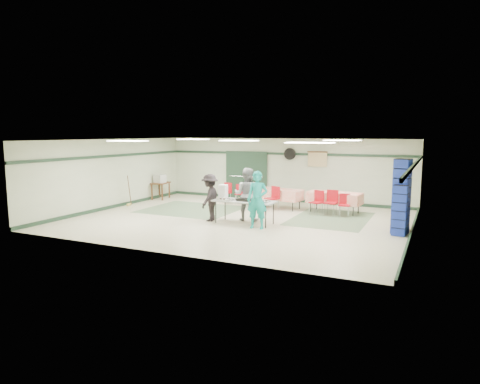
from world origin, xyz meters
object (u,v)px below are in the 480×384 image
at_px(chair_d, 274,196).
at_px(printer_table, 161,185).
at_px(volunteer_teal, 257,200).
at_px(chair_c, 344,203).
at_px(serving_table, 244,202).
at_px(dining_table_a, 334,197).
at_px(chair_loose_b, 227,191).
at_px(chair_loose_a, 240,192).
at_px(broom, 129,190).
at_px(dining_table_b, 278,194).
at_px(chair_a, 332,200).
at_px(crate_stack_blue_b, 400,210).
at_px(office_printer, 160,179).
at_px(crate_stack_blue_a, 401,197).
at_px(chair_b, 318,200).
at_px(volunteer_grey, 247,194).
at_px(volunteer_dark, 210,198).
at_px(crate_stack_red, 402,210).

bearing_deg(chair_d, printer_table, -161.17).
relative_size(volunteer_teal, chair_c, 2.20).
bearing_deg(printer_table, serving_table, -40.82).
relative_size(dining_table_a, chair_loose_b, 2.37).
bearing_deg(chair_loose_b, serving_table, -42.63).
bearing_deg(chair_loose_a, chair_d, -44.21).
xyz_separation_m(volunteer_teal, broom, (-6.32, 1.64, -0.26)).
distance_m(dining_table_b, chair_a, 2.29).
height_order(crate_stack_blue_b, office_printer, crate_stack_blue_b).
xyz_separation_m(serving_table, printer_table, (-5.58, 3.19, -0.07)).
xyz_separation_m(chair_loose_a, broom, (-3.80, -2.47, 0.15)).
relative_size(chair_a, crate_stack_blue_a, 0.41).
bearing_deg(crate_stack_blue_a, crate_stack_blue_b, -90.00).
bearing_deg(crate_stack_blue_a, chair_b, 146.86).
distance_m(volunteer_grey, chair_b, 2.84).
xyz_separation_m(chair_loose_a, crate_stack_blue_a, (6.58, -2.99, 0.61)).
bearing_deg(office_printer, chair_b, 3.99).
bearing_deg(broom, volunteer_grey, -8.90).
bearing_deg(crate_stack_blue_b, broom, 175.83).
height_order(dining_table_b, chair_d, chair_d).
height_order(volunteer_teal, volunteer_grey, volunteer_teal).
bearing_deg(printer_table, chair_a, -15.41).
bearing_deg(dining_table_a, printer_table, -174.05).
relative_size(dining_table_a, chair_loose_a, 2.54).
height_order(dining_table_b, printer_table, dining_table_b).
bearing_deg(chair_d, volunteer_dark, -90.46).
bearing_deg(volunteer_dark, office_printer, -133.18).
xyz_separation_m(chair_loose_a, office_printer, (-3.72, -0.49, 0.43)).
distance_m(chair_d, crate_stack_blue_a, 5.10).
height_order(dining_table_a, chair_loose_a, chair_loose_a).
height_order(chair_loose_a, chair_loose_b, chair_loose_b).
bearing_deg(chair_loose_b, crate_stack_blue_b, -10.59).
bearing_deg(volunteer_grey, broom, -15.49).
bearing_deg(office_printer, volunteer_grey, -17.66).
relative_size(serving_table, chair_loose_b, 2.40).
bearing_deg(dining_table_b, printer_table, -172.95).
xyz_separation_m(dining_table_a, chair_loose_b, (-4.61, 0.28, -0.05)).
bearing_deg(dining_table_a, broom, -159.62).
xyz_separation_m(volunteer_grey, chair_b, (1.88, 2.09, -0.36)).
bearing_deg(dining_table_b, chair_d, -80.47).
distance_m(volunteer_teal, broom, 6.53).
distance_m(volunteer_teal, chair_b, 3.27).
height_order(chair_c, crate_stack_red, crate_stack_red).
height_order(dining_table_b, chair_loose_b, chair_loose_b).
xyz_separation_m(volunteer_grey, chair_a, (2.39, 2.10, -0.33)).
xyz_separation_m(printer_table, office_printer, (-0.00, -0.05, 0.27)).
distance_m(volunteer_grey, volunteer_dark, 1.24).
height_order(dining_table_b, crate_stack_blue_a, crate_stack_blue_a).
xyz_separation_m(chair_d, broom, (-5.70, -1.43, 0.06)).
xyz_separation_m(serving_table, crate_stack_blue_b, (4.72, 0.41, 0.02)).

